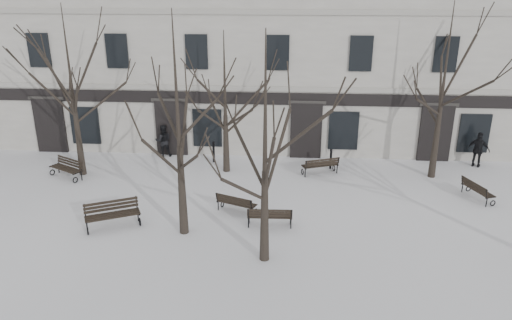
# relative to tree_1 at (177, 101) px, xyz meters

# --- Properties ---
(ground) EXTENTS (100.00, 100.00, 0.00)m
(ground) POSITION_rel_tree_1_xyz_m (1.17, 0.43, -5.01)
(ground) COLOR white
(ground) RESTS_ON ground
(building) EXTENTS (40.40, 10.20, 11.40)m
(building) POSITION_rel_tree_1_xyz_m (1.17, 13.38, 0.50)
(building) COLOR beige
(building) RESTS_ON ground
(tree_1) EXTENTS (5.61, 5.61, 8.02)m
(tree_1) POSITION_rel_tree_1_xyz_m (0.00, 0.00, 0.00)
(tree_1) COLOR black
(tree_1) RESTS_ON ground
(tree_2) EXTENTS (5.31, 5.31, 7.59)m
(tree_2) POSITION_rel_tree_1_xyz_m (3.07, -1.64, -0.27)
(tree_2) COLOR black
(tree_2) RESTS_ON ground
(tree_4) EXTENTS (5.50, 5.50, 7.86)m
(tree_4) POSITION_rel_tree_1_xyz_m (-6.01, 5.33, -0.10)
(tree_4) COLOR black
(tree_4) RESTS_ON ground
(tree_5) EXTENTS (4.69, 4.69, 6.69)m
(tree_5) POSITION_rel_tree_1_xyz_m (0.81, 6.19, -0.83)
(tree_5) COLOR black
(tree_5) RESTS_ON ground
(tree_6) EXTENTS (5.62, 5.62, 8.03)m
(tree_6) POSITION_rel_tree_1_xyz_m (10.57, 6.13, 0.01)
(tree_6) COLOR black
(tree_6) RESTS_ON ground
(bench_0) EXTENTS (2.09, 1.50, 1.01)m
(bench_0) POSITION_rel_tree_1_xyz_m (-2.77, 0.25, -4.46)
(bench_0) COLOR black
(bench_0) RESTS_ON ground
(bench_1) EXTENTS (1.71, 1.17, 0.82)m
(bench_1) POSITION_rel_tree_1_xyz_m (1.76, 1.72, -4.57)
(bench_1) COLOR black
(bench_1) RESTS_ON ground
(bench_2) EXTENTS (1.71, 0.66, 0.85)m
(bench_2) POSITION_rel_tree_1_xyz_m (3.15, 0.65, -4.55)
(bench_2) COLOR black
(bench_2) RESTS_ON ground
(bench_3) EXTENTS (1.85, 1.43, 0.90)m
(bench_3) POSITION_rel_tree_1_xyz_m (-6.55, 4.88, -4.52)
(bench_3) COLOR black
(bench_3) RESTS_ON ground
(bench_4) EXTENTS (1.82, 1.19, 0.87)m
(bench_4) POSITION_rel_tree_1_xyz_m (5.34, 6.06, -4.54)
(bench_4) COLOR black
(bench_4) RESTS_ON ground
(bench_5) EXTENTS (1.09, 1.70, 0.82)m
(bench_5) POSITION_rel_tree_1_xyz_m (11.81, 3.73, -4.57)
(bench_5) COLOR black
(bench_5) RESTS_ON ground
(bollard_a) EXTENTS (0.14, 0.14, 1.10)m
(bollard_a) POSITION_rel_tree_1_xyz_m (0.02, 7.38, -4.42)
(bollard_a) COLOR black
(bollard_a) RESTS_ON ground
(bollard_b) EXTENTS (0.13, 0.13, 1.02)m
(bollard_b) POSITION_rel_tree_1_xyz_m (5.88, 6.85, -4.46)
(bollard_b) COLOR black
(bollard_b) RESTS_ON ground
(pedestrian_b) EXTENTS (0.97, 0.84, 1.70)m
(pedestrian_b) POSITION_rel_tree_1_xyz_m (-2.72, 8.06, -5.01)
(pedestrian_b) COLOR black
(pedestrian_b) RESTS_ON ground
(pedestrian_c) EXTENTS (1.12, 0.88, 1.77)m
(pedestrian_c) POSITION_rel_tree_1_xyz_m (13.13, 7.62, -5.01)
(pedestrian_c) COLOR black
(pedestrian_c) RESTS_ON ground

